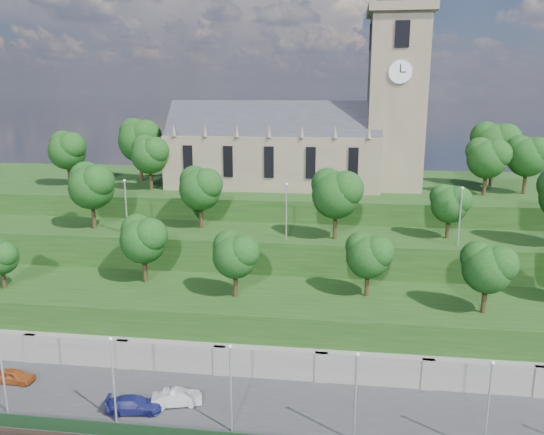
# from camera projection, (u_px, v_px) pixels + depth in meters

# --- Properties ---
(promenade) EXTENTS (160.00, 12.00, 2.00)m
(promenade) POSITION_uv_depth(u_px,v_px,m) (262.00, 418.00, 47.19)
(promenade) COLOR #2D2D30
(promenade) RESTS_ON ground
(retaining_wall) EXTENTS (160.00, 2.10, 5.00)m
(retaining_wall) POSITION_uv_depth(u_px,v_px,m) (271.00, 369.00, 52.60)
(retaining_wall) COLOR slate
(retaining_wall) RESTS_ON ground
(embankment_lower) EXTENTS (160.00, 12.00, 8.00)m
(embankment_lower) POSITION_uv_depth(u_px,v_px,m) (278.00, 329.00, 58.07)
(embankment_lower) COLOR #193812
(embankment_lower) RESTS_ON ground
(embankment_upper) EXTENTS (160.00, 10.00, 12.00)m
(embankment_upper) POSITION_uv_depth(u_px,v_px,m) (288.00, 278.00, 68.22)
(embankment_upper) COLOR #193812
(embankment_upper) RESTS_ON ground
(hilltop) EXTENTS (160.00, 32.00, 15.00)m
(hilltop) POSITION_uv_depth(u_px,v_px,m) (301.00, 227.00, 88.13)
(hilltop) COLOR #193812
(hilltop) RESTS_ON ground
(church) EXTENTS (38.60, 12.35, 27.60)m
(church) POSITION_uv_depth(u_px,v_px,m) (305.00, 138.00, 80.68)
(church) COLOR #6C604B
(church) RESTS_ON hilltop
(trees_lower) EXTENTS (65.27, 9.03, 7.85)m
(trees_lower) POSITION_uv_depth(u_px,v_px,m) (306.00, 252.00, 55.89)
(trees_lower) COLOR black
(trees_lower) RESTS_ON embankment_lower
(trees_upper) EXTENTS (63.76, 8.80, 9.22)m
(trees_upper) POSITION_uv_depth(u_px,v_px,m) (322.00, 190.00, 64.00)
(trees_upper) COLOR black
(trees_upper) RESTS_ON embankment_upper
(trees_hilltop) EXTENTS (74.61, 16.05, 10.19)m
(trees_hilltop) POSITION_uv_depth(u_px,v_px,m) (301.00, 147.00, 80.41)
(trees_hilltop) COLOR black
(trees_hilltop) RESTS_ON hilltop
(lamp_posts_promenade) EXTENTS (60.36, 0.36, 7.80)m
(lamp_posts_promenade) POSITION_uv_depth(u_px,v_px,m) (231.00, 382.00, 42.79)
(lamp_posts_promenade) COLOR #B2B2B7
(lamp_posts_promenade) RESTS_ON promenade
(lamp_posts_upper) EXTENTS (40.36, 0.36, 6.90)m
(lamp_posts_upper) POSITION_uv_depth(u_px,v_px,m) (286.00, 207.00, 63.00)
(lamp_posts_upper) COLOR #B2B2B7
(lamp_posts_upper) RESTS_ON embankment_upper
(car_left) EXTENTS (3.97, 1.71, 1.34)m
(car_left) POSITION_uv_depth(u_px,v_px,m) (14.00, 376.00, 51.03)
(car_left) COLOR #8E3E17
(car_left) RESTS_ON promenade
(car_middle) EXTENTS (4.66, 2.69, 1.45)m
(car_middle) POSITION_uv_depth(u_px,v_px,m) (177.00, 398.00, 47.32)
(car_middle) COLOR #9D9DA1
(car_middle) RESTS_ON promenade
(car_right) EXTENTS (5.07, 2.63, 1.40)m
(car_right) POSITION_uv_depth(u_px,v_px,m) (134.00, 405.00, 46.30)
(car_right) COLOR navy
(car_right) RESTS_ON promenade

